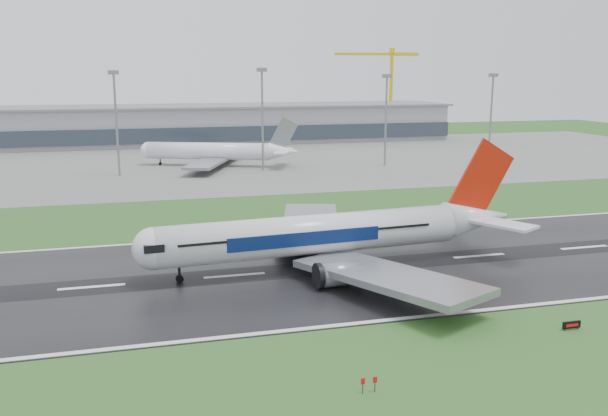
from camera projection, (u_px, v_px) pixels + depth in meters
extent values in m
plane|color=#26541F|center=(235.00, 276.00, 93.22)|extent=(520.00, 520.00, 0.00)
cube|color=black|center=(235.00, 276.00, 93.21)|extent=(400.00, 45.00, 0.10)
cube|color=slate|center=(178.00, 162.00, 211.40)|extent=(400.00, 130.00, 0.08)
cube|color=gray|center=(167.00, 126.00, 266.57)|extent=(240.00, 36.00, 15.00)
cylinder|color=gray|center=(117.00, 126.00, 180.25)|extent=(0.64, 0.64, 28.70)
cylinder|color=gray|center=(262.00, 122.00, 190.72)|extent=(0.64, 0.64, 29.47)
cylinder|color=gray|center=(386.00, 122.00, 200.83)|extent=(0.64, 0.64, 27.62)
cylinder|color=gray|center=(491.00, 120.00, 210.10)|extent=(0.64, 0.64, 27.84)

